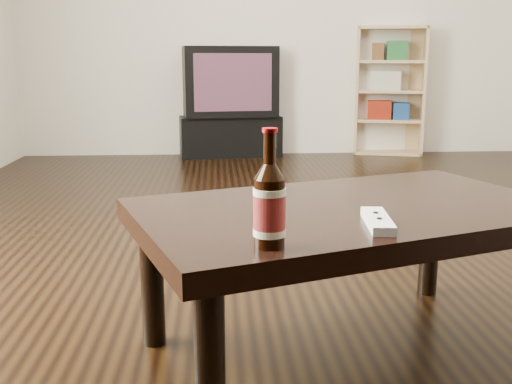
{
  "coord_description": "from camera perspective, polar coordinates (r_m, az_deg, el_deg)",
  "views": [
    {
      "loc": [
        -0.74,
        -2.52,
        0.87
      ],
      "look_at": [
        -0.66,
        -1.23,
        0.58
      ],
      "focal_mm": 42.0,
      "sensor_mm": 36.0,
      "label": 1
    }
  ],
  "objects": [
    {
      "name": "bookshelf",
      "position": [
        5.7,
        12.56,
        9.6
      ],
      "size": [
        0.67,
        0.43,
        1.15
      ],
      "rotation": [
        0.0,
        0.0,
        -0.25
      ],
      "color": "tan",
      "rests_on": "floor"
    },
    {
      "name": "wall_back",
      "position": [
        5.6,
        4.08,
        17.51
      ],
      "size": [
        5.0,
        0.02,
        2.7
      ],
      "primitive_type": "cube",
      "color": "silver",
      "rests_on": "ground"
    },
    {
      "name": "beer_bottle",
      "position": [
        1.33,
        1.29,
        -1.34
      ],
      "size": [
        0.09,
        0.09,
        0.27
      ],
      "rotation": [
        0.0,
        0.0,
        0.31
      ],
      "color": "black",
      "rests_on": "coffee_table"
    },
    {
      "name": "tv_stand",
      "position": [
        5.51,
        -2.55,
        5.42
      ],
      "size": [
        0.95,
        0.55,
        0.36
      ],
      "primitive_type": "cube",
      "rotation": [
        0.0,
        0.0,
        0.12
      ],
      "color": "black",
      "rests_on": "floor"
    },
    {
      "name": "remote",
      "position": [
        1.55,
        11.52,
        -2.71
      ],
      "size": [
        0.08,
        0.21,
        0.03
      ],
      "rotation": [
        0.0,
        0.0,
        -0.1
      ],
      "color": "white",
      "rests_on": "coffee_table"
    },
    {
      "name": "tv",
      "position": [
        5.47,
        -2.59,
        10.48
      ],
      "size": [
        0.87,
        0.6,
        0.61
      ],
      "rotation": [
        0.0,
        0.0,
        0.12
      ],
      "color": "black",
      "rests_on": "tv_stand"
    },
    {
      "name": "coffee_table",
      "position": [
        1.76,
        8.88,
        -3.16
      ],
      "size": [
        1.37,
        1.07,
        0.45
      ],
      "rotation": [
        0.0,
        0.0,
        0.34
      ],
      "color": "black",
      "rests_on": "floor"
    },
    {
      "name": "phone",
      "position": [
        1.92,
        1.45,
        0.45
      ],
      "size": [
        0.06,
        0.11,
        0.02
      ],
      "rotation": [
        0.0,
        0.0,
        -0.04
      ],
      "color": "silver",
      "rests_on": "coffee_table"
    },
    {
      "name": "floor",
      "position": [
        2.77,
        12.13,
        -6.08
      ],
      "size": [
        5.0,
        6.0,
        0.01
      ],
      "primitive_type": "cube",
      "color": "black",
      "rests_on": "ground"
    }
  ]
}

